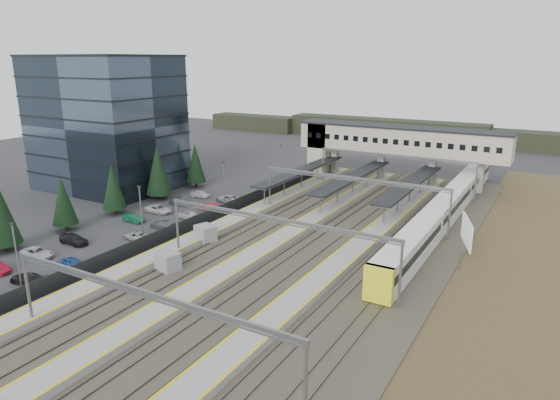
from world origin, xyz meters
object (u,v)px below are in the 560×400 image
Objects in this scene: office_building at (106,123)px; relay_cabin_far at (206,234)px; relay_cabin_near at (168,262)px; billboard at (467,233)px; train at (447,207)px; footbridge at (386,142)px.

office_building reaches higher than relay_cabin_far.
relay_cabin_near is (36.30, -24.51, -11.04)m from office_building.
relay_cabin_far is 0.51× the size of billboard.
relay_cabin_near is 0.05× the size of train.
office_building is at bearing 156.55° from relay_cabin_far.
relay_cabin_far is at bearing -135.61° from train.
relay_cabin_near is 9.90m from relay_cabin_far.
office_building is 38.87m from relay_cabin_far.
relay_cabin_far is (-2.11, 9.67, 0.00)m from relay_cabin_near.
footbridge is at bearing 129.79° from train.
relay_cabin_near is at bearing -77.72° from relay_cabin_far.
office_building is 7.59× the size of relay_cabin_near.
footbridge reaches higher than relay_cabin_far.
train is at bearing 44.39° from relay_cabin_far.
relay_cabin_near is at bearing -124.16° from train.
train is at bearing 9.86° from office_building.
relay_cabin_far is at bearing -101.98° from footbridge.
relay_cabin_near is 0.53× the size of billboard.
train reaches higher than relay_cabin_far.
billboard is (29.06, 19.74, 2.57)m from relay_cabin_near.
footbridge is 0.65× the size of train.
relay_cabin_near is 35.22m from billboard.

